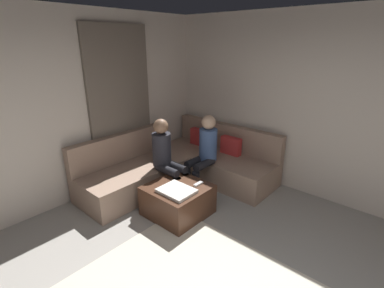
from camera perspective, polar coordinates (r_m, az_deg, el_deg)
wall_back at (r=4.38m, az=28.62°, el=5.72°), size 6.00×0.12×2.70m
wall_left at (r=4.15m, az=-29.90°, el=4.79°), size 0.12×6.00×2.70m
curtain_panel at (r=4.65m, az=-14.13°, el=7.00°), size 0.06×1.10×2.50m
sectional_couch at (r=4.76m, az=-2.10°, el=-4.44°), size 2.10×2.55×0.87m
ottoman at (r=3.94m, az=-2.89°, el=-11.20°), size 0.76×0.76×0.42m
folded_blanket at (r=3.69m, az=-3.14°, el=-9.41°), size 0.44×0.36×0.04m
coffee_mug at (r=4.07m, az=-3.42°, el=-6.03°), size 0.08×0.08×0.10m
game_remote at (r=3.87m, az=1.28°, el=-8.04°), size 0.05×0.15×0.02m
person_on_couch_back at (r=4.38m, az=2.46°, el=-1.29°), size 0.30×0.60×1.20m
person_on_couch_side at (r=4.20m, az=-5.19°, el=-2.34°), size 0.60×0.30×1.20m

